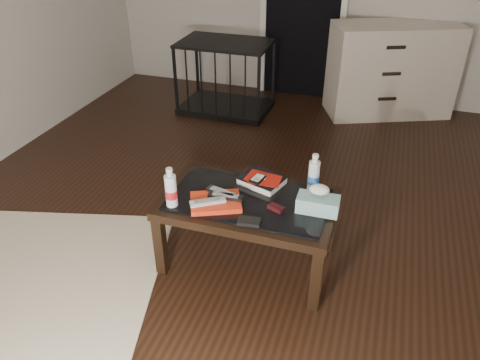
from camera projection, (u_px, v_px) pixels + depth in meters
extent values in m
plane|color=black|center=(280.00, 225.00, 3.24)|extent=(5.00, 5.00, 0.00)
cube|color=black|center=(304.00, 1.00, 4.81)|extent=(0.80, 0.05, 2.00)
cube|color=silver|center=(264.00, 0.00, 4.90)|extent=(0.06, 0.04, 2.04)
cube|color=silver|center=(345.00, 5.00, 4.68)|extent=(0.06, 0.04, 2.04)
cube|color=black|center=(160.00, 246.00, 2.74)|extent=(0.06, 0.06, 0.40)
cube|color=black|center=(316.00, 280.00, 2.50)|extent=(0.06, 0.06, 0.40)
cube|color=black|center=(195.00, 198.00, 3.16)|extent=(0.06, 0.06, 0.40)
cube|color=black|center=(331.00, 224.00, 2.92)|extent=(0.06, 0.06, 0.40)
cube|color=black|center=(249.00, 204.00, 2.71)|extent=(1.00, 0.60, 0.05)
cube|color=black|center=(249.00, 199.00, 2.70)|extent=(0.90, 0.50, 0.01)
cube|color=beige|center=(391.00, 70.00, 4.65)|extent=(1.30, 0.93, 0.90)
cylinder|color=black|center=(387.00, 98.00, 4.55)|extent=(0.18, 0.11, 0.04)
cylinder|color=black|center=(391.00, 74.00, 4.42)|extent=(0.18, 0.11, 0.04)
cylinder|color=black|center=(396.00, 47.00, 4.29)|extent=(0.18, 0.11, 0.04)
cube|color=black|center=(226.00, 107.00, 4.94)|extent=(0.91, 0.62, 0.06)
cube|color=black|center=(225.00, 43.00, 4.58)|extent=(0.91, 0.62, 0.02)
cube|color=black|center=(176.00, 82.00, 4.65)|extent=(0.03, 0.03, 0.70)
cube|color=black|center=(259.00, 92.00, 4.43)|extent=(0.03, 0.03, 0.70)
cube|color=black|center=(197.00, 65.00, 5.11)|extent=(0.03, 0.03, 0.70)
cube|color=black|center=(273.00, 73.00, 4.88)|extent=(0.03, 0.03, 0.70)
cube|color=red|center=(216.00, 202.00, 2.64)|extent=(0.34, 0.31, 0.03)
cube|color=#B4B5BA|center=(208.00, 201.00, 2.60)|extent=(0.19, 0.15, 0.02)
cube|color=black|center=(226.00, 196.00, 2.64)|extent=(0.20, 0.06, 0.02)
cube|color=black|center=(222.00, 192.00, 2.67)|extent=(0.21, 0.10, 0.02)
cube|color=black|center=(262.00, 180.00, 2.82)|extent=(0.30, 0.27, 0.05)
cube|color=#AD150B|center=(262.00, 178.00, 2.79)|extent=(0.21, 0.16, 0.01)
cube|color=black|center=(258.00, 179.00, 2.77)|extent=(0.09, 0.12, 0.02)
cube|color=black|center=(276.00, 208.00, 2.59)|extent=(0.10, 0.08, 0.02)
cube|color=black|center=(249.00, 221.00, 2.49)|extent=(0.13, 0.08, 0.02)
cylinder|color=white|center=(171.00, 187.00, 2.58)|extent=(0.08, 0.08, 0.24)
cylinder|color=white|center=(314.00, 173.00, 2.71)|extent=(0.07, 0.07, 0.24)
cube|color=teal|center=(318.00, 204.00, 2.57)|extent=(0.23, 0.12, 0.09)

